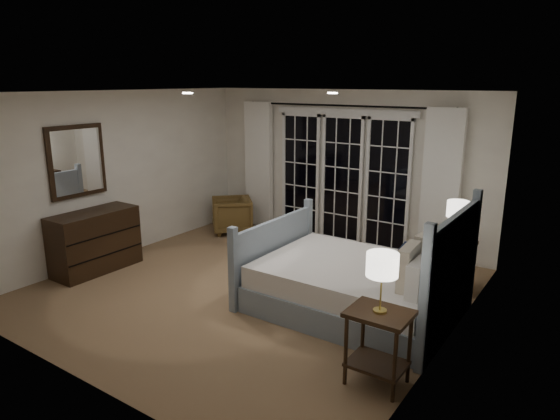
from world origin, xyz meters
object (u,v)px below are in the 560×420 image
Objects in this scene: nightstand_right at (453,258)px; dresser at (95,241)px; bed at (357,284)px; lamp_left at (382,266)px; nightstand_left at (378,336)px; armchair at (232,215)px; lamp_right at (458,210)px.

dresser is at bearing -153.35° from nightstand_right.
lamp_left is at bearing -57.00° from bed.
armchair is (-4.04, 2.83, -0.15)m from nightstand_left.
bed reaches higher than nightstand_right.
armchair is 2.56m from dresser.
armchair is at bearing 175.28° from lamp_right.
bed reaches higher than lamp_left.
nightstand_right is 4.90m from dresser.
lamp_right reaches higher than dresser.
nightstand_right is at bearing 26.65° from dresser.
lamp_left is at bearing -88.65° from nightstand_right.
nightstand_left is at bearing 10.56° from armchair.
dresser is (-4.44, 0.31, -0.69)m from lamp_left.
lamp_right is at bearing 60.19° from bed.
nightstand_right is at bearing 91.35° from nightstand_left.
nightstand_right is at bearing 180.00° from lamp_right.
nightstand_right is 1.20× the size of lamp_right.
lamp_right is at bearing 91.35° from nightstand_left.
nightstand_left reaches higher than nightstand_right.
nightstand_left is 2.51m from nightstand_right.
nightstand_left is at bearing -3.95° from dresser.
armchair is at bearing 81.03° from dresser.
nightstand_right is at bearing 91.35° from lamp_left.
lamp_right is 0.78× the size of armchair.
nightstand_left is 1.31× the size of lamp_left.
dresser is at bearing -165.90° from bed.
lamp_left is at bearing -88.65° from lamp_right.
nightstand_right is 2.60m from lamp_left.
lamp_left is at bearing 180.00° from nightstand_left.
bed is 3.76m from dresser.
bed is 1.88× the size of dresser.
lamp_right is at bearing 0.00° from nightstand_right.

